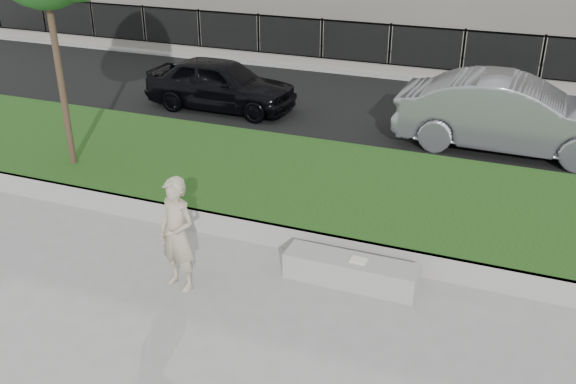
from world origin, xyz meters
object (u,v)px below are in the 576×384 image
at_px(book, 359,260).
at_px(car_dark, 221,84).
at_px(stone_bench, 351,271).
at_px(car_silver, 512,115).
at_px(man, 177,235).

bearing_deg(book, car_dark, 132.54).
height_order(stone_bench, book, book).
bearing_deg(car_dark, car_silver, -91.31).
height_order(book, car_silver, car_silver).
relative_size(man, car_dark, 0.44).
xyz_separation_m(stone_bench, man, (-2.30, -1.00, 0.67)).
relative_size(book, car_silver, 0.05).
bearing_deg(stone_bench, car_silver, 74.69).
distance_m(car_dark, car_silver, 7.24).
bearing_deg(man, book, 37.53).
bearing_deg(stone_bench, book, -3.66).
relative_size(stone_bench, man, 1.14).
bearing_deg(book, man, -155.37).
relative_size(stone_bench, car_dark, 0.50).
xyz_separation_m(book, car_dark, (-5.60, 6.61, 0.29)).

